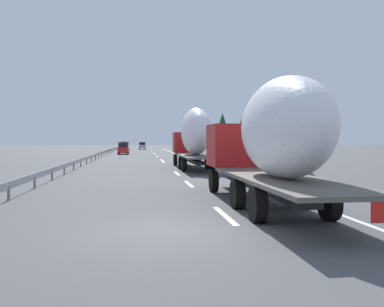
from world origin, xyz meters
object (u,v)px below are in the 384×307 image
object	(u,v)px
car_yellow_coupe	(123,147)
car_red_compact	(123,149)
truck_trailing	(270,139)
truck_lead	(194,136)
road_sign	(196,140)
car_silver_hatch	(142,146)
car_white_van	(125,146)

from	to	relation	value
car_yellow_coupe	car_red_compact	xyz separation A→B (m)	(-8.44, -0.36, -0.02)
car_red_compact	truck_trailing	bearing A→B (deg)	-172.79
truck_lead	road_sign	xyz separation A→B (m)	(20.56, -3.10, -0.33)
truck_trailing	car_yellow_coupe	distance (m)	64.37
truck_lead	truck_trailing	xyz separation A→B (m)	(-19.62, -0.00, -0.27)
car_silver_hatch	car_yellow_coupe	bearing A→B (deg)	171.57
truck_lead	car_red_compact	xyz separation A→B (m)	(35.87, 7.02, -1.77)
car_white_van	road_sign	size ratio (longest dim) A/B	1.19
car_red_compact	car_silver_hatch	bearing A→B (deg)	-5.75
truck_trailing	car_silver_hatch	xyz separation A→B (m)	(89.37, 3.61, -1.51)
car_silver_hatch	truck_trailing	bearing A→B (deg)	-177.69
truck_lead	road_sign	distance (m)	20.79
car_white_van	car_silver_hatch	bearing A→B (deg)	-16.40
truck_trailing	car_silver_hatch	world-z (taller)	truck_trailing
truck_lead	car_silver_hatch	bearing A→B (deg)	2.96
truck_lead	car_white_van	world-z (taller)	truck_lead
car_white_van	car_red_compact	distance (m)	20.83
truck_trailing	car_silver_hatch	size ratio (longest dim) A/B	2.84
truck_trailing	car_yellow_coupe	world-z (taller)	truck_trailing
car_yellow_coupe	car_silver_hatch	bearing A→B (deg)	-8.43
truck_trailing	road_sign	distance (m)	40.29
car_yellow_coupe	car_red_compact	distance (m)	8.44
truck_trailing	road_sign	bearing A→B (deg)	-4.41
car_yellow_coupe	road_sign	distance (m)	26.00
truck_lead	truck_trailing	world-z (taller)	truck_lead
car_silver_hatch	car_red_compact	xyz separation A→B (m)	(-33.88, 3.41, 0.02)
car_yellow_coupe	road_sign	xyz separation A→B (m)	(-23.75, -10.48, 1.42)
car_silver_hatch	car_white_van	xyz separation A→B (m)	(-13.05, 3.84, 0.06)
truck_trailing	car_white_van	bearing A→B (deg)	5.58
car_white_van	car_red_compact	world-z (taller)	car_white_van
truck_trailing	car_red_compact	distance (m)	55.95
car_yellow_coupe	car_red_compact	bearing A→B (deg)	-177.56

